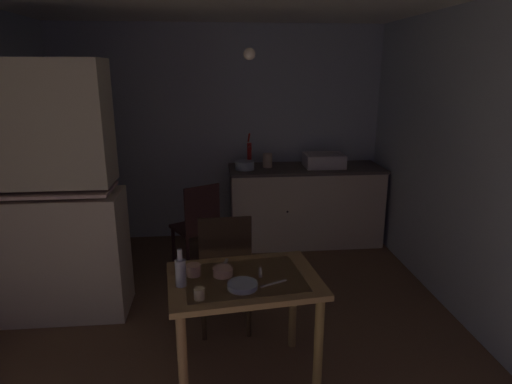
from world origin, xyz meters
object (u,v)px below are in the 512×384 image
Objects in this scene: hand_pump at (249,153)px; dining_table at (244,295)px; chair_far_side at (225,272)px; serving_bowl_wide at (223,271)px; mixing_bowl_counter at (245,165)px; glass_bottle at (181,272)px; teacup_mint at (199,294)px; sink_basin at (324,160)px; hutch_cabinet at (55,202)px; chair_by_counter at (198,224)px.

dining_table is (-0.23, -2.36, -0.46)m from hand_pump.
hand_pump is 0.40× the size of chair_far_side.
hand_pump is 1.93m from chair_far_side.
serving_bowl_wide is at bearing 159.64° from dining_table.
mixing_bowl_counter is 0.90× the size of glass_bottle.
teacup_mint is (-0.14, -0.28, 0.01)m from serving_bowl_wide.
hand_pump reaches higher than teacup_mint.
sink_basin is 0.45× the size of chair_far_side.
mixing_bowl_counter is 1.79m from chair_far_side.
teacup_mint is at bearing -100.88° from hand_pump.
chair_by_counter is (1.08, 0.77, -0.50)m from hutch_cabinet.
hand_pump is (1.66, 1.39, 0.11)m from hutch_cabinet.
hutch_cabinet is at bearing -139.94° from hand_pump.
hand_pump reaches higher than glass_bottle.
chair_by_counter reaches higher than serving_bowl_wide.
teacup_mint is at bearing -101.59° from chair_far_side.
serving_bowl_wide is at bearing -92.47° from chair_far_side.
glass_bottle is (-0.38, -0.07, 0.21)m from dining_table.
hutch_cabinet is 16.48× the size of serving_bowl_wide.
chair_far_side is (-0.34, -1.81, -0.57)m from hand_pump.
chair_by_counter is 2.00m from teacup_mint.
hutch_cabinet is at bearing 144.61° from serving_bowl_wide.
mixing_bowl_counter reaches higher than dining_table.
chair_far_side is at bearing 78.41° from teacup_mint.
hutch_cabinet reaches higher than serving_bowl_wide.
teacup_mint is at bearing -46.10° from hutch_cabinet.
chair_far_side is 7.80× the size of serving_bowl_wide.
dining_table is (-0.17, -2.27, -0.34)m from mixing_bowl_counter.
chair_far_side is (1.32, -0.42, -0.46)m from hutch_cabinet.
glass_bottle is at bearing -104.13° from hand_pump.
chair_by_counter is at bearing -158.00° from sink_basin.
hutch_cabinet reaches higher than dining_table.
dining_table is 0.57m from chair_far_side.
dining_table is (1.43, -0.97, -0.35)m from hutch_cabinet.
hutch_cabinet reaches higher than chair_by_counter.
sink_basin is 3.51× the size of serving_bowl_wide.
hand_pump is 6.00× the size of teacup_mint.
hand_pump reaches higher than dining_table.
sink_basin is (2.50, 1.35, 0.01)m from hutch_cabinet.
mixing_bowl_counter is 0.88m from chair_by_counter.
chair_by_counter is (-0.52, -0.53, -0.49)m from mixing_bowl_counter.
sink_basin is 2.58m from dining_table.
dining_table is at bearing -95.56° from hand_pump.
hand_pump is 0.17m from mixing_bowl_counter.
sink_basin is at bearing 62.20° from teacup_mint.
glass_bottle is at bearing -121.45° from sink_basin.
sink_basin reaches higher than teacup_mint.
hutch_cabinet is 2.11× the size of chair_far_side.
glass_bottle is (-0.55, -2.33, -0.13)m from mixing_bowl_counter.
hutch_cabinet is at bearing -151.70° from sink_basin.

